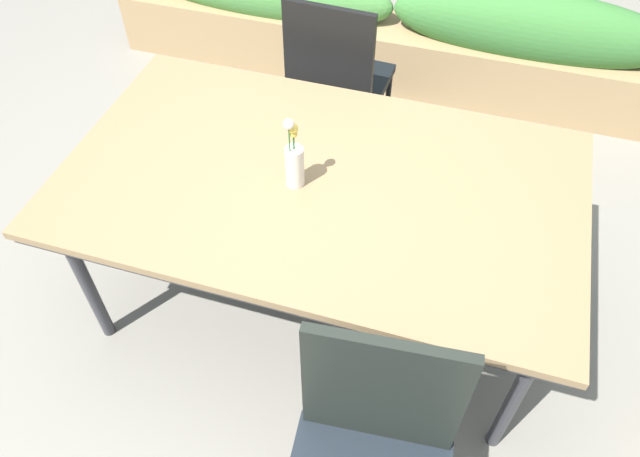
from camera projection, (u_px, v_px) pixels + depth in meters
name	position (u px, v px, depth m)	size (l,w,h in m)	color
ground_plane	(313.00, 292.00, 2.70)	(12.00, 12.00, 0.00)	gray
dining_table	(320.00, 189.00, 2.17)	(1.83, 1.08, 0.72)	#8C704C
chair_far_side	(336.00, 78.00, 2.84)	(0.45, 0.45, 0.96)	black
flower_vase	(294.00, 161.00, 2.05)	(0.06, 0.06, 0.29)	silver
planter_box	(395.00, 33.00, 3.53)	(3.37, 0.36, 0.68)	#9E7F56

